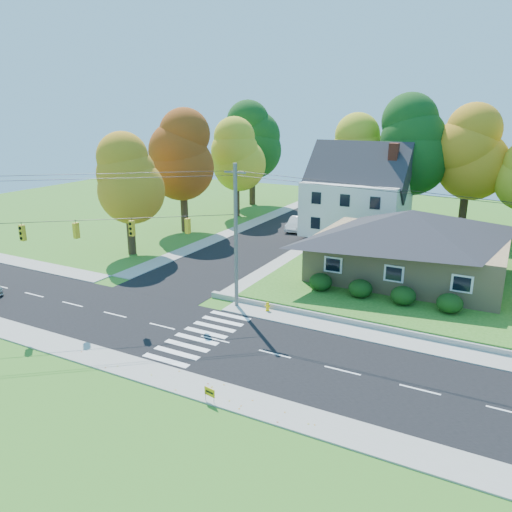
% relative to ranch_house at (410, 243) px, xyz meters
% --- Properties ---
extents(ground, '(120.00, 120.00, 0.00)m').
position_rel_ranch_house_xyz_m(ground, '(-8.00, -16.00, -3.27)').
color(ground, '#3D7923').
extents(road_main, '(90.00, 8.00, 0.02)m').
position_rel_ranch_house_xyz_m(road_main, '(-8.00, -16.00, -3.26)').
color(road_main, black).
rests_on(road_main, ground).
extents(road_cross, '(8.00, 44.00, 0.02)m').
position_rel_ranch_house_xyz_m(road_cross, '(-16.00, 10.00, -3.25)').
color(road_cross, black).
rests_on(road_cross, ground).
extents(sidewalk_north, '(90.00, 2.00, 0.08)m').
position_rel_ranch_house_xyz_m(sidewalk_north, '(-8.00, -11.00, -3.23)').
color(sidewalk_north, '#9C9A90').
rests_on(sidewalk_north, ground).
extents(sidewalk_south, '(90.00, 2.00, 0.08)m').
position_rel_ranch_house_xyz_m(sidewalk_south, '(-8.00, -21.00, -3.23)').
color(sidewalk_south, '#9C9A90').
rests_on(sidewalk_south, ground).
extents(lawn, '(30.00, 30.00, 0.50)m').
position_rel_ranch_house_xyz_m(lawn, '(5.00, 5.00, -3.02)').
color(lawn, '#3D7923').
rests_on(lawn, ground).
extents(ranch_house, '(14.60, 10.60, 5.40)m').
position_rel_ranch_house_xyz_m(ranch_house, '(0.00, 0.00, 0.00)').
color(ranch_house, tan).
rests_on(ranch_house, lawn).
extents(colonial_house, '(10.40, 8.40, 9.60)m').
position_rel_ranch_house_xyz_m(colonial_house, '(-7.96, 12.00, 1.32)').
color(colonial_house, silver).
rests_on(colonial_house, lawn).
extents(hedge_row, '(10.70, 1.70, 1.27)m').
position_rel_ranch_house_xyz_m(hedge_row, '(-0.50, -6.20, -2.13)').
color(hedge_row, '#163A10').
rests_on(hedge_row, lawn).
extents(traffic_infrastructure, '(38.10, 10.66, 10.00)m').
position_rel_ranch_house_xyz_m(traffic_infrastructure, '(-8.15, -14.65, 1.88)').
color(traffic_infrastructure, '#666059').
rests_on(traffic_infrastructure, ground).
extents(tree_lot_0, '(6.72, 6.72, 12.51)m').
position_rel_ranch_house_xyz_m(tree_lot_0, '(-10.00, 18.00, 5.04)').
color(tree_lot_0, '#3F2A19').
rests_on(tree_lot_0, lawn).
extents(tree_lot_1, '(7.84, 7.84, 14.60)m').
position_rel_ranch_house_xyz_m(tree_lot_1, '(-4.00, 17.00, 6.35)').
color(tree_lot_1, '#3F2A19').
rests_on(tree_lot_1, lawn).
extents(tree_lot_2, '(7.28, 7.28, 13.56)m').
position_rel_ranch_house_xyz_m(tree_lot_2, '(2.00, 18.00, 5.70)').
color(tree_lot_2, '#3F2A19').
rests_on(tree_lot_2, lawn).
extents(tree_west_0, '(6.16, 6.16, 11.47)m').
position_rel_ranch_house_xyz_m(tree_west_0, '(-25.00, -4.00, 3.89)').
color(tree_west_0, '#3F2A19').
rests_on(tree_west_0, ground).
extents(tree_west_1, '(7.28, 7.28, 13.56)m').
position_rel_ranch_house_xyz_m(tree_west_1, '(-26.00, 6.00, 5.20)').
color(tree_west_1, '#3F2A19').
rests_on(tree_west_1, ground).
extents(tree_west_2, '(6.72, 6.72, 12.51)m').
position_rel_ranch_house_xyz_m(tree_west_2, '(-25.00, 16.00, 4.54)').
color(tree_west_2, '#3F2A19').
rests_on(tree_west_2, ground).
extents(tree_west_3, '(7.84, 7.84, 14.60)m').
position_rel_ranch_house_xyz_m(tree_west_3, '(-27.00, 24.00, 5.85)').
color(tree_west_3, '#3F2A19').
rests_on(tree_west_3, ground).
extents(white_car, '(2.10, 4.71, 1.50)m').
position_rel_ranch_house_xyz_m(white_car, '(-14.88, 12.25, -2.49)').
color(white_car, silver).
rests_on(white_car, road_cross).
extents(fire_hydrant, '(0.40, 0.31, 0.71)m').
position_rel_ranch_house_xyz_m(fire_hydrant, '(-7.15, -10.64, -2.93)').
color(fire_hydrant, '#FFC305').
rests_on(fire_hydrant, ground).
extents(yard_sign, '(0.63, 0.14, 0.79)m').
position_rel_ranch_house_xyz_m(yard_sign, '(-4.59, -21.82, -2.70)').
color(yard_sign, black).
rests_on(yard_sign, ground).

